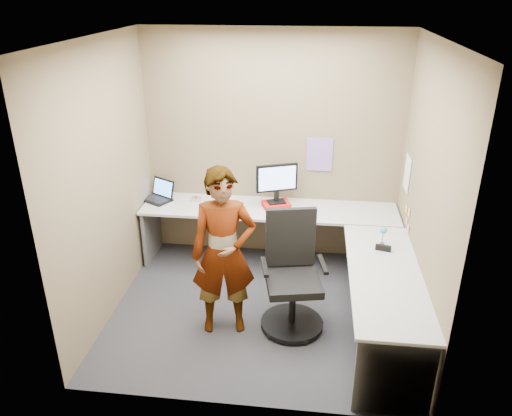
# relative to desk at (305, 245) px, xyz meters

# --- Properties ---
(ground) EXTENTS (3.00, 3.00, 0.00)m
(ground) POSITION_rel_desk_xyz_m (-0.44, -0.39, -0.59)
(ground) COLOR #26262B
(ground) RESTS_ON ground
(wall_back) EXTENTS (3.00, 0.00, 3.00)m
(wall_back) POSITION_rel_desk_xyz_m (-0.44, 0.91, 0.76)
(wall_back) COLOR brown
(wall_back) RESTS_ON ground
(wall_right) EXTENTS (0.00, 2.70, 2.70)m
(wall_right) POSITION_rel_desk_xyz_m (1.06, -0.39, 0.76)
(wall_right) COLOR brown
(wall_right) RESTS_ON ground
(wall_left) EXTENTS (0.00, 2.70, 2.70)m
(wall_left) POSITION_rel_desk_xyz_m (-1.94, -0.39, 0.76)
(wall_left) COLOR brown
(wall_left) RESTS_ON ground
(ceiling) EXTENTS (3.00, 3.00, 0.00)m
(ceiling) POSITION_rel_desk_xyz_m (-0.44, -0.39, 2.11)
(ceiling) COLOR white
(ceiling) RESTS_ON wall_back
(desk) EXTENTS (2.98, 2.58, 0.73)m
(desk) POSITION_rel_desk_xyz_m (0.00, 0.00, 0.00)
(desk) COLOR beige
(desk) RESTS_ON ground
(paper_ream) EXTENTS (0.36, 0.32, 0.06)m
(paper_ream) POSITION_rel_desk_xyz_m (-0.36, 0.62, 0.17)
(paper_ream) COLOR red
(paper_ream) RESTS_ON desk
(monitor) EXTENTS (0.46, 0.23, 0.46)m
(monitor) POSITION_rel_desk_xyz_m (-0.36, 0.64, 0.47)
(monitor) COLOR black
(monitor) RESTS_ON paper_ream
(laptop) EXTENTS (0.43, 0.41, 0.24)m
(laptop) POSITION_rel_desk_xyz_m (-1.77, 0.68, 0.20)
(laptop) COLOR black
(laptop) RESTS_ON desk
(trackball_mouse) EXTENTS (0.12, 0.08, 0.07)m
(trackball_mouse) POSITION_rel_desk_xyz_m (-1.32, 0.68, 0.17)
(trackball_mouse) COLOR #B7B7BC
(trackball_mouse) RESTS_ON desk
(origami) EXTENTS (0.10, 0.10, 0.06)m
(origami) POSITION_rel_desk_xyz_m (-0.36, 0.42, 0.17)
(origami) COLOR white
(origami) RESTS_ON desk
(stapler) EXTENTS (0.16, 0.07, 0.05)m
(stapler) POSITION_rel_desk_xyz_m (0.76, -0.29, 0.17)
(stapler) COLOR black
(stapler) RESTS_ON desk
(flower) EXTENTS (0.07, 0.07, 0.22)m
(flower) POSITION_rel_desk_xyz_m (0.76, -0.21, 0.28)
(flower) COLOR brown
(flower) RESTS_ON desk
(calendar_purple) EXTENTS (0.30, 0.01, 0.40)m
(calendar_purple) POSITION_rel_desk_xyz_m (0.11, 0.90, 0.71)
(calendar_purple) COLOR #846BB7
(calendar_purple) RESTS_ON wall_back
(calendar_white) EXTENTS (0.01, 0.28, 0.38)m
(calendar_white) POSITION_rel_desk_xyz_m (1.05, 0.51, 0.66)
(calendar_white) COLOR white
(calendar_white) RESTS_ON wall_right
(sticky_note_a) EXTENTS (0.01, 0.07, 0.07)m
(sticky_note_a) POSITION_rel_desk_xyz_m (1.05, 0.16, 0.36)
(sticky_note_a) COLOR #F2E059
(sticky_note_a) RESTS_ON wall_right
(sticky_note_b) EXTENTS (0.01, 0.07, 0.07)m
(sticky_note_b) POSITION_rel_desk_xyz_m (1.05, 0.21, 0.23)
(sticky_note_b) COLOR pink
(sticky_note_b) RESTS_ON wall_right
(sticky_note_c) EXTENTS (0.01, 0.07, 0.07)m
(sticky_note_c) POSITION_rel_desk_xyz_m (1.05, 0.09, 0.21)
(sticky_note_c) COLOR pink
(sticky_note_c) RESTS_ON wall_right
(sticky_note_d) EXTENTS (0.01, 0.07, 0.07)m
(sticky_note_d) POSITION_rel_desk_xyz_m (1.05, 0.31, 0.33)
(sticky_note_d) COLOR #F2E059
(sticky_note_d) RESTS_ON wall_right
(office_chair) EXTENTS (0.65, 0.62, 1.16)m
(office_chair) POSITION_rel_desk_xyz_m (-0.10, -0.56, -0.11)
(office_chair) COLOR black
(office_chair) RESTS_ON ground
(person) EXTENTS (0.67, 0.51, 1.66)m
(person) POSITION_rel_desk_xyz_m (-0.74, -0.69, 0.24)
(person) COLOR #999399
(person) RESTS_ON ground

